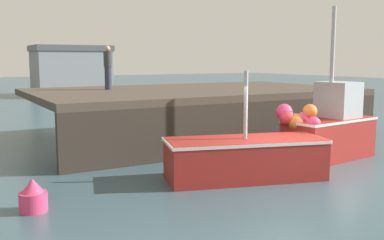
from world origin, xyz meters
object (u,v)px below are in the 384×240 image
fishing_boat_near_left (245,157)px  mooring_buoy_foreground (33,197)px  fishing_boat_near_right (328,129)px  dockworker (108,68)px  rowboat (303,149)px

fishing_boat_near_left → mooring_buoy_foreground: bearing=179.2°
fishing_boat_near_right → mooring_buoy_foreground: bearing=-176.4°
fishing_boat_near_left → fishing_boat_near_right: size_ratio=0.94×
fishing_boat_near_left → dockworker: bearing=97.7°
dockworker → mooring_buoy_foreground: dockworker is taller
fishing_boat_near_left → rowboat: fishing_boat_near_left is taller
dockworker → mooring_buoy_foreground: (-4.39, -7.81, -2.56)m
rowboat → mooring_buoy_foreground: 9.11m
fishing_boat_near_left → fishing_boat_near_right: (3.76, 0.65, 0.40)m
rowboat → mooring_buoy_foreground: bearing=-170.9°
rowboat → mooring_buoy_foreground: mooring_buoy_foreground is taller
fishing_boat_near_right → rowboat: size_ratio=2.90×
fishing_boat_near_right → dockworker: bearing=123.7°
fishing_boat_near_left → mooring_buoy_foreground: size_ratio=6.39×
fishing_boat_near_right → fishing_boat_near_left: bearing=-170.2°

